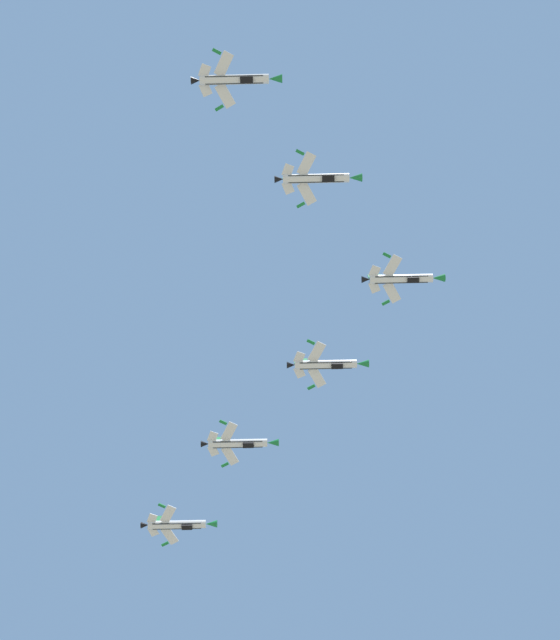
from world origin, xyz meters
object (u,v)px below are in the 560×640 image
fighter_jet_right_outer (236,80)px  fighter_jet_left_wing (327,364)px  fighter_jet_lead (403,279)px  fighter_jet_left_outer (239,443)px  fighter_jet_trail_slot (178,524)px  fighter_jet_right_wing (318,178)px

fighter_jet_right_outer → fighter_jet_left_wing: bearing=163.6°
fighter_jet_lead → fighter_jet_left_wing: (-3.44, 21.41, -3.25)m
fighter_jet_lead → fighter_jet_right_outer: bearing=-39.2°
fighter_jet_left_outer → fighter_jet_trail_slot: bearing=-142.7°
fighter_jet_lead → fighter_jet_left_wing: fighter_jet_lead is taller
fighter_jet_lead → fighter_jet_right_outer: fighter_jet_lead is taller
fighter_jet_lead → fighter_jet_right_wing: 25.55m
fighter_jet_lead → fighter_jet_left_outer: (-8.49, 46.22, -0.82)m
fighter_jet_trail_slot → fighter_jet_right_outer: bearing=9.8°
fighter_jet_lead → fighter_jet_right_wing: bearing=-39.4°
fighter_jet_left_wing → fighter_jet_right_wing: bearing=-2.5°
fighter_jet_right_wing → fighter_jet_trail_slot: (14.34, 75.61, -1.57)m
fighter_jet_trail_slot → fighter_jet_left_outer: bearing=37.3°
fighter_jet_right_outer → fighter_jet_trail_slot: 89.93m
fighter_jet_left_outer → fighter_jet_right_outer: fighter_jet_left_outer is taller
fighter_jet_right_outer → fighter_jet_trail_slot: (35.77, 82.51, -1.24)m
fighter_jet_lead → fighter_jet_right_wing: (-24.35, -7.58, -1.59)m
fighter_jet_lead → fighter_jet_left_outer: 47.00m
fighter_jet_right_wing → fighter_jet_left_outer: 56.10m
fighter_jet_trail_slot → fighter_jet_lead: bearing=41.6°
fighter_jet_right_outer → fighter_jet_trail_slot: size_ratio=1.00×
fighter_jet_left_wing → fighter_jet_trail_slot: fighter_jet_trail_slot is taller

